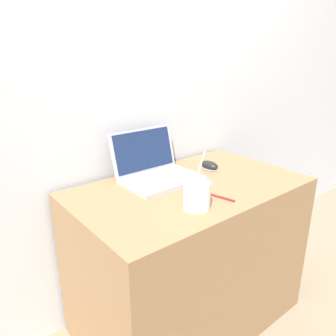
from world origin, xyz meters
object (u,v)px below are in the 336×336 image
object	(u,v)px
drink_cup	(197,195)
computer_mouse	(209,165)
pen	(219,196)
laptop	(156,169)

from	to	relation	value
drink_cup	computer_mouse	bearing A→B (deg)	38.05
drink_cup	computer_mouse	size ratio (longest dim) A/B	2.02
computer_mouse	pen	world-z (taller)	computer_mouse
computer_mouse	pen	xyz separation A→B (m)	(-0.22, -0.27, -0.01)
laptop	pen	distance (m)	0.34
pen	drink_cup	bearing A→B (deg)	-175.49
laptop	drink_cup	distance (m)	0.34
drink_cup	pen	bearing A→B (deg)	4.51
pen	laptop	bearing A→B (deg)	102.85
computer_mouse	pen	size ratio (longest dim) A/B	0.78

